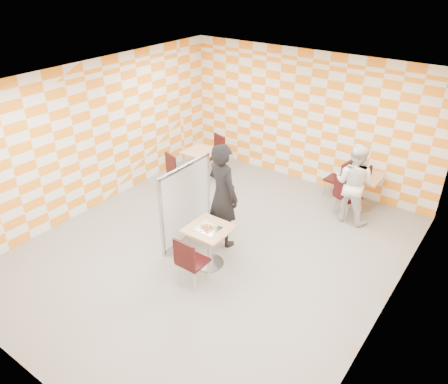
# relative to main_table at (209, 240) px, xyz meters

# --- Properties ---
(room_shell) EXTENTS (7.00, 7.00, 7.00)m
(room_shell) POSITION_rel_main_table_xyz_m (-0.20, 0.90, 0.99)
(room_shell) COLOR gray
(room_shell) RESTS_ON ground
(main_table) EXTENTS (0.70, 0.70, 0.75)m
(main_table) POSITION_rel_main_table_xyz_m (0.00, 0.00, 0.00)
(main_table) COLOR tan
(main_table) RESTS_ON ground
(second_table) EXTENTS (0.70, 0.70, 0.75)m
(second_table) POSITION_rel_main_table_xyz_m (1.38, 3.41, 0.00)
(second_table) COLOR tan
(second_table) RESTS_ON ground
(empty_table) EXTENTS (0.70, 0.70, 0.75)m
(empty_table) POSITION_rel_main_table_xyz_m (-2.11, 2.41, 0.00)
(empty_table) COLOR tan
(empty_table) RESTS_ON ground
(chair_main_front) EXTENTS (0.42, 0.43, 0.92)m
(chair_main_front) POSITION_rel_main_table_xyz_m (0.10, -0.65, 0.04)
(chair_main_front) COLOR black
(chair_main_front) RESTS_ON ground
(chair_second_front) EXTENTS (0.55, 0.56, 0.92)m
(chair_second_front) POSITION_rel_main_table_xyz_m (1.25, 2.81, 0.04)
(chair_second_front) COLOR black
(chair_second_front) RESTS_ON ground
(chair_second_side) EXTENTS (0.48, 0.47, 0.92)m
(chair_second_side) POSITION_rel_main_table_xyz_m (0.89, 3.46, 0.04)
(chair_second_side) COLOR black
(chair_second_side) RESTS_ON ground
(chair_empty_near) EXTENTS (0.53, 0.54, 0.92)m
(chair_empty_near) POSITION_rel_main_table_xyz_m (-2.23, 1.66, 0.04)
(chair_empty_near) COLOR black
(chair_empty_near) RESTS_ON ground
(chair_empty_far) EXTENTS (0.53, 0.54, 0.92)m
(chair_empty_far) POSITION_rel_main_table_xyz_m (-2.11, 3.00, 0.04)
(chair_empty_far) COLOR black
(chair_empty_far) RESTS_ON ground
(partition) EXTENTS (0.08, 1.38, 1.55)m
(partition) POSITION_rel_main_table_xyz_m (-0.79, 0.36, 0.28)
(partition) COLOR white
(partition) RESTS_ON ground
(man_dark) EXTENTS (0.82, 0.65, 1.96)m
(man_dark) POSITION_rel_main_table_xyz_m (-0.23, 0.70, 0.47)
(man_dark) COLOR black
(man_dark) RESTS_ON ground
(man_white) EXTENTS (0.82, 0.66, 1.64)m
(man_white) POSITION_rel_main_table_xyz_m (1.38, 2.82, 0.31)
(man_white) COLOR white
(man_white) RESTS_ON ground
(pizza_on_foil) EXTENTS (0.40, 0.40, 0.04)m
(pizza_on_foil) POSITION_rel_main_table_xyz_m (-0.00, -0.02, 0.26)
(pizza_on_foil) COLOR silver
(pizza_on_foil) RESTS_ON main_table
(sport_bottle) EXTENTS (0.06, 0.06, 0.20)m
(sport_bottle) POSITION_rel_main_table_xyz_m (1.19, 3.47, 0.33)
(sport_bottle) COLOR white
(sport_bottle) RESTS_ON second_table
(soda_bottle) EXTENTS (0.07, 0.07, 0.23)m
(soda_bottle) POSITION_rel_main_table_xyz_m (1.47, 3.51, 0.34)
(soda_bottle) COLOR black
(soda_bottle) RESTS_ON second_table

